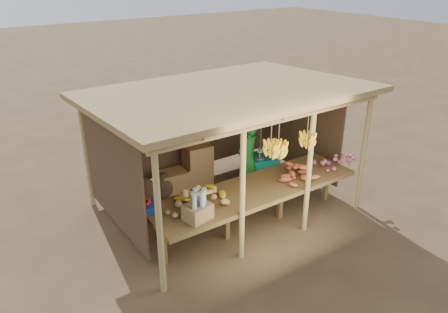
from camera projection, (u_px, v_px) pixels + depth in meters
ground at (224, 205)px, 8.56m from camera, size 60.00×60.00×0.00m
stall_structure at (222, 110)px, 7.85m from camera, size 4.70×3.50×2.43m
counter at (255, 191)px, 7.55m from camera, size 3.90×1.05×0.80m
potato_heap at (196, 197)px, 6.88m from camera, size 1.00×0.60×0.37m
sweet_potato_heap at (299, 168)px, 7.83m from camera, size 0.97×0.69×0.35m
onion_heap at (336, 155)px, 8.36m from camera, size 1.02×0.83×0.36m
banana_pile at (199, 188)px, 7.14m from camera, size 0.75×0.54×0.35m
tomato_basin at (144, 207)px, 6.80m from camera, size 0.37×0.37×0.19m
bottle_box at (198, 208)px, 6.54m from camera, size 0.45×0.38×0.50m
vendor at (247, 158)px, 8.71m from camera, size 0.65×0.52×1.56m
tarp_crate at (258, 168)px, 9.38m from camera, size 0.76×0.69×0.77m
carton_stack at (190, 170)px, 9.13m from camera, size 1.20×0.50×0.88m
burlap_sacks at (154, 187)px, 8.71m from camera, size 0.85×0.45×0.60m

